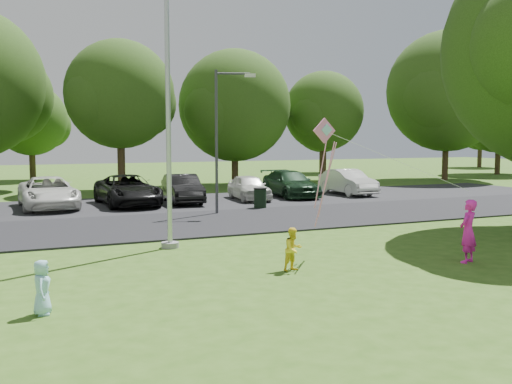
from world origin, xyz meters
name	(u,v)px	position (x,y,z in m)	size (l,w,h in m)	color
ground	(376,274)	(0.00, 0.00, 0.00)	(120.00, 120.00, 0.00)	#2F5616
park_road	(233,221)	(0.00, 9.00, 0.03)	(60.00, 6.00, 0.06)	black
parking_strip	(184,203)	(0.00, 15.50, 0.03)	(42.00, 7.00, 0.06)	black
flagpole	(168,100)	(-3.50, 5.00, 4.17)	(0.50, 0.50, 10.00)	#B7BABF
street_lamp	(222,128)	(0.31, 11.02, 3.50)	(1.59, 0.67, 5.82)	#3F3F44
trash_can	(260,198)	(2.45, 12.06, 0.47)	(0.59, 0.59, 0.93)	black
tree_row	(168,96)	(1.59, 24.23, 5.71)	(64.35, 11.94, 10.88)	#332316
horizon_trees	(167,123)	(4.06, 33.88, 4.30)	(77.46, 7.20, 7.02)	#332316
parked_cars	(166,189)	(-0.87, 15.45, 0.74)	(20.09, 5.30, 1.42)	black
woman	(468,231)	(2.84, 0.13, 0.80)	(0.58, 0.38, 1.60)	#F120B4
child_yellow	(293,249)	(-1.57, 1.09, 0.51)	(0.50, 0.39, 1.03)	yellow
child_blue	(42,287)	(-7.19, -0.11, 0.49)	(0.48, 0.31, 0.99)	#95D2E5
kite	(326,148)	(-0.24, 1.89, 2.87)	(3.45, 2.07, 2.81)	pink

